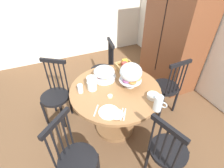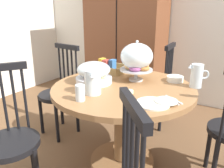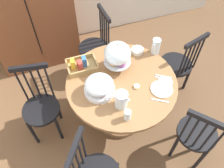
% 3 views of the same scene
% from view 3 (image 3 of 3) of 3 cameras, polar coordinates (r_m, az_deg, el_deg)
% --- Properties ---
extents(ground_plane, '(10.00, 10.00, 0.00)m').
position_cam_3_polar(ground_plane, '(2.90, 2.29, -9.24)').
color(ground_plane, brown).
extents(dining_table, '(1.14, 1.14, 0.74)m').
position_cam_3_polar(dining_table, '(2.49, 2.17, -2.62)').
color(dining_table, olive).
rests_on(dining_table, ground_plane).
extents(windsor_chair_near_window, '(0.41, 0.40, 0.97)m').
position_cam_3_polar(windsor_chair_near_window, '(2.58, -17.30, -5.69)').
color(windsor_chair_near_window, black).
rests_on(windsor_chair_near_window, ground_plane).
extents(windsor_chair_facing_door, '(0.47, 0.47, 0.97)m').
position_cam_3_polar(windsor_chair_facing_door, '(2.46, 20.34, -11.85)').
color(windsor_chair_facing_door, black).
rests_on(windsor_chair_facing_door, ground_plane).
extents(windsor_chair_far_side, '(0.42, 0.42, 0.97)m').
position_cam_3_polar(windsor_chair_far_side, '(2.96, 15.99, 4.51)').
color(windsor_chair_far_side, black).
rests_on(windsor_chair_far_side, ground_plane).
extents(windsor_chair_host_seat, '(0.40, 0.40, 0.97)m').
position_cam_3_polar(windsor_chair_host_seat, '(3.08, -4.15, 9.07)').
color(windsor_chair_host_seat, black).
rests_on(windsor_chair_host_seat, ground_plane).
extents(pastry_stand_with_dome, '(0.28, 0.28, 0.34)m').
position_cam_3_polar(pastry_stand_with_dome, '(2.29, 1.38, 7.45)').
color(pastry_stand_with_dome, silver).
rests_on(pastry_stand_with_dome, dining_table).
extents(fruit_platter_covered, '(0.30, 0.30, 0.18)m').
position_cam_3_polar(fruit_platter_covered, '(2.17, -3.21, -0.52)').
color(fruit_platter_covered, silver).
rests_on(fruit_platter_covered, dining_table).
extents(orange_juice_pitcher, '(0.16, 0.11, 0.19)m').
position_cam_3_polar(orange_juice_pitcher, '(2.58, 10.90, 9.15)').
color(orange_juice_pitcher, silver).
rests_on(orange_juice_pitcher, dining_table).
extents(milk_pitcher, '(0.14, 0.18, 0.18)m').
position_cam_3_polar(milk_pitcher, '(2.08, 2.32, -4.06)').
color(milk_pitcher, silver).
rests_on(milk_pitcher, dining_table).
extents(cereal_basket, '(0.32, 0.24, 0.12)m').
position_cam_3_polar(cereal_basket, '(2.43, -7.73, 4.69)').
color(cereal_basket, tan).
rests_on(cereal_basket, dining_table).
extents(china_plate_large, '(0.22, 0.22, 0.01)m').
position_cam_3_polar(china_plate_large, '(2.30, 12.32, -1.22)').
color(china_plate_large, white).
rests_on(china_plate_large, dining_table).
extents(china_plate_small, '(0.15, 0.15, 0.01)m').
position_cam_3_polar(china_plate_small, '(2.34, 13.18, 0.47)').
color(china_plate_small, white).
rests_on(china_plate_small, china_plate_large).
extents(cereal_bowl, '(0.14, 0.14, 0.04)m').
position_cam_3_polar(cereal_bowl, '(2.60, 6.40, 8.32)').
color(cereal_bowl, white).
rests_on(cereal_bowl, dining_table).
extents(drinking_glass, '(0.06, 0.06, 0.11)m').
position_cam_3_polar(drinking_glass, '(2.03, 3.88, -7.74)').
color(drinking_glass, silver).
rests_on(drinking_glass, dining_table).
extents(butter_dish, '(0.06, 0.06, 0.02)m').
position_cam_3_polar(butter_dish, '(2.27, 6.20, -0.62)').
color(butter_dish, beige).
rests_on(butter_dish, dining_table).
extents(table_knife, '(0.15, 0.11, 0.01)m').
position_cam_3_polar(table_knife, '(2.39, 12.69, 1.34)').
color(table_knife, silver).
rests_on(table_knife, dining_table).
extents(dinner_fork, '(0.15, 0.11, 0.01)m').
position_cam_3_polar(dinner_fork, '(2.41, 12.76, 1.88)').
color(dinner_fork, silver).
rests_on(dinner_fork, dining_table).
extents(soup_spoon, '(0.15, 0.11, 0.01)m').
position_cam_3_polar(soup_spoon, '(2.21, 11.90, -4.08)').
color(soup_spoon, silver).
rests_on(soup_spoon, dining_table).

